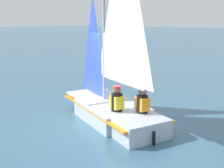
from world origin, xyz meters
TOP-DOWN VIEW (x-y plane):
  - ground_plane at (0.00, 0.00)m, footprint 260.00×260.00m
  - sailboat_main at (-0.02, -0.05)m, footprint 2.82×4.04m
  - sailor_helm at (-0.40, -0.48)m, footprint 0.39×0.41m
  - sailor_crew at (-0.11, -1.09)m, footprint 0.39×0.41m

SIDE VIEW (x-z plane):
  - ground_plane at x=0.00m, z-range 0.00..0.00m
  - sailor_helm at x=-0.40m, z-range 0.05..1.21m
  - sailor_crew at x=-0.11m, z-range 0.05..1.21m
  - sailboat_main at x=-0.02m, z-range -2.09..3.67m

